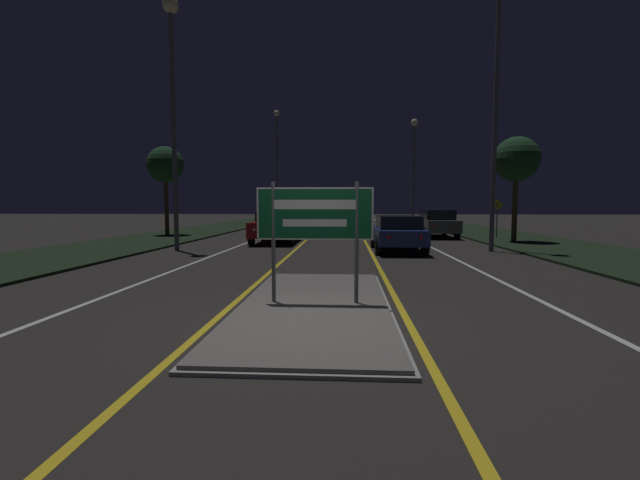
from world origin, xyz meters
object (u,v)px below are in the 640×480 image
(streetlight_right_near, at_px, (497,58))
(car_receding_0, at_px, (397,232))
(streetlight_left_near, at_px, (172,78))
(car_approaching_0, at_px, (276,227))
(warning_sign, at_px, (497,214))
(streetlight_left_far, at_px, (277,150))
(car_approaching_1, at_px, (304,218))
(highway_sign, at_px, (315,219))
(streetlight_right_far, at_px, (414,153))
(car_receding_1, at_px, (436,223))

(streetlight_right_near, distance_m, car_receding_0, 7.53)
(streetlight_left_near, bearing_deg, car_approaching_0, 48.82)
(streetlight_right_near, distance_m, warning_sign, 9.00)
(streetlight_left_far, bearing_deg, car_approaching_1, -66.34)
(streetlight_left_far, distance_m, car_approaching_0, 22.24)
(car_approaching_1, bearing_deg, streetlight_left_far, 113.66)
(streetlight_left_near, bearing_deg, warning_sign, 24.42)
(highway_sign, bearing_deg, streetlight_left_far, 100.23)
(streetlight_right_far, bearing_deg, warning_sign, -80.67)
(streetlight_left_near, distance_m, streetlight_left_far, 24.90)
(streetlight_right_near, relative_size, car_receding_0, 2.39)
(highway_sign, distance_m, car_receding_0, 9.82)
(highway_sign, distance_m, streetlight_right_far, 30.75)
(streetlight_left_far, height_order, streetlight_right_far, streetlight_left_far)
(streetlight_right_far, bearing_deg, car_receding_1, -92.90)
(streetlight_right_far, height_order, car_receding_0, streetlight_right_far)
(highway_sign, xyz_separation_m, car_receding_1, (5.63, 17.15, -0.75))
(streetlight_right_far, bearing_deg, streetlight_left_near, -121.14)
(car_receding_1, height_order, car_approaching_0, car_receding_1)
(highway_sign, relative_size, car_approaching_0, 0.47)
(car_receding_1, bearing_deg, streetlight_right_far, 87.10)
(car_receding_1, xyz_separation_m, car_approaching_0, (-8.45, -4.16, -0.03))
(streetlight_left_far, xyz_separation_m, car_receding_1, (11.78, -16.91, -6.29))
(streetlight_left_near, distance_m, streetlight_right_near, 12.39)
(streetlight_left_near, height_order, car_receding_0, streetlight_left_near)
(streetlight_right_near, distance_m, car_receding_1, 10.01)
(streetlight_left_far, distance_m, warning_sign, 24.10)
(car_receding_0, xyz_separation_m, warning_sign, (6.00, 6.40, 0.57))
(streetlight_left_near, height_order, warning_sign, streetlight_left_near)
(car_receding_0, xyz_separation_m, car_approaching_1, (-5.35, 16.97, 0.03))
(car_approaching_0, bearing_deg, streetlight_left_near, -131.18)
(streetlight_left_far, bearing_deg, streetlight_right_near, -63.23)
(streetlight_right_near, xyz_separation_m, car_receding_0, (-3.65, -0.14, -6.58))
(highway_sign, distance_m, car_receding_1, 18.07)
(car_receding_0, bearing_deg, streetlight_right_far, 79.63)
(streetlight_left_near, bearing_deg, car_receding_1, 34.10)
(streetlight_left_near, relative_size, car_approaching_1, 2.04)
(car_receding_1, relative_size, car_approaching_0, 1.08)
(car_approaching_0, relative_size, car_approaching_1, 0.94)
(streetlight_left_near, relative_size, car_receding_0, 2.16)
(car_receding_1, distance_m, car_approaching_1, 12.52)
(streetlight_right_near, relative_size, streetlight_right_far, 1.18)
(streetlight_right_near, bearing_deg, streetlight_left_far, 116.77)
(streetlight_right_far, height_order, car_approaching_1, streetlight_right_far)
(highway_sign, bearing_deg, streetlight_left_near, 123.94)
(car_receding_1, bearing_deg, car_approaching_1, 132.30)
(highway_sign, distance_m, streetlight_right_near, 12.79)
(streetlight_right_far, relative_size, car_receding_1, 1.87)
(streetlight_left_far, bearing_deg, car_approaching_0, -81.01)
(warning_sign, bearing_deg, highway_sign, -118.34)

